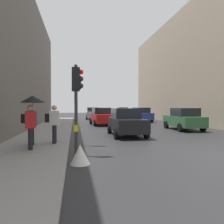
% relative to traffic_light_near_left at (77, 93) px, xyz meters
% --- Properties ---
extents(ground_plane, '(120.00, 120.00, 0.00)m').
position_rel_traffic_light_near_left_xyz_m(ground_plane, '(5.57, -0.11, -2.36)').
color(ground_plane, '#28282B').
extents(sidewalk_kerb, '(3.13, 40.00, 0.16)m').
position_rel_traffic_light_near_left_xyz_m(sidewalk_kerb, '(-1.89, 5.89, -2.28)').
color(sidewalk_kerb, gray).
rests_on(sidewalk_kerb, ground).
extents(traffic_light_near_left, '(0.43, 0.25, 3.42)m').
position_rel_traffic_light_near_left_xyz_m(traffic_light_near_left, '(0.00, 0.00, 0.00)').
color(traffic_light_near_left, '#2D2D2D').
rests_on(traffic_light_near_left, ground).
extents(traffic_light_near_right, '(0.45, 0.34, 3.53)m').
position_rel_traffic_light_near_left_xyz_m(traffic_light_near_right, '(-0.00, 2.21, 0.08)').
color(traffic_light_near_right, '#2D2D2D').
rests_on(traffic_light_near_right, ground).
extents(car_silver_hatchback, '(2.20, 4.29, 1.76)m').
position_rel_traffic_light_near_left_xyz_m(car_silver_hatchback, '(2.62, 24.85, -1.49)').
color(car_silver_hatchback, '#BCBCC1').
rests_on(car_silver_hatchback, ground).
extents(car_red_sedan, '(2.26, 4.32, 1.76)m').
position_rel_traffic_light_near_left_xyz_m(car_red_sedan, '(2.61, 13.63, -1.49)').
color(car_red_sedan, red).
rests_on(car_red_sedan, ground).
extents(car_dark_suv, '(2.07, 4.23, 1.76)m').
position_rel_traffic_light_near_left_xyz_m(car_dark_suv, '(3.19, 5.33, -1.49)').
color(car_dark_suv, black).
rests_on(car_dark_suv, ground).
extents(car_white_compact, '(2.27, 4.33, 1.76)m').
position_rel_traffic_light_near_left_xyz_m(car_white_compact, '(7.91, 27.62, -1.49)').
color(car_white_compact, silver).
rests_on(car_white_compact, ground).
extents(car_blue_van, '(2.28, 4.33, 1.76)m').
position_rel_traffic_light_near_left_xyz_m(car_blue_van, '(7.97, 17.52, -1.49)').
color(car_blue_van, navy).
rests_on(car_blue_van, ground).
extents(car_green_estate, '(2.14, 4.26, 1.76)m').
position_rel_traffic_light_near_left_xyz_m(car_green_estate, '(8.53, 7.84, -1.49)').
color(car_green_estate, '#2D6038').
rests_on(car_green_estate, ground).
extents(pedestrian_with_umbrella, '(1.00, 1.00, 2.14)m').
position_rel_traffic_light_near_left_xyz_m(pedestrian_with_umbrella, '(-1.74, 0.80, -0.52)').
color(pedestrian_with_umbrella, black).
rests_on(pedestrian_with_umbrella, sidewalk_kerb).
extents(pedestrian_with_black_backpack, '(0.63, 0.37, 1.77)m').
position_rel_traffic_light_near_left_xyz_m(pedestrian_with_black_backpack, '(-1.05, 2.14, -1.20)').
color(pedestrian_with_black_backpack, black).
rests_on(pedestrian_with_black_backpack, sidewalk_kerb).
extents(pedestrian_with_grey_backpack, '(0.65, 0.45, 1.77)m').
position_rel_traffic_light_near_left_xyz_m(pedestrian_with_grey_backpack, '(-2.01, 1.75, -1.20)').
color(pedestrian_with_grey_backpack, black).
rests_on(pedestrian_with_grey_backpack, sidewalk_kerb).
extents(warning_sign_triangle, '(0.64, 0.64, 0.65)m').
position_rel_traffic_light_near_left_xyz_m(warning_sign_triangle, '(0.09, -1.19, -2.04)').
color(warning_sign_triangle, silver).
rests_on(warning_sign_triangle, ground).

